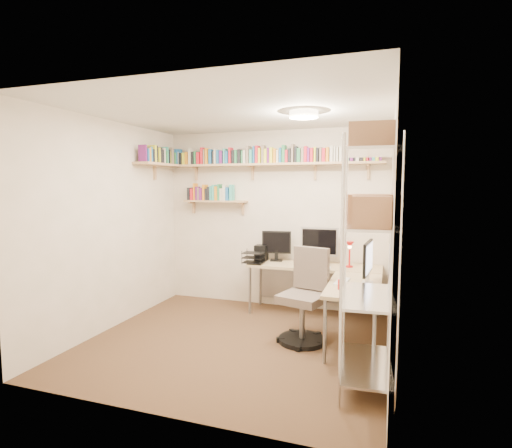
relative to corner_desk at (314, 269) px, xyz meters
The scene contains 6 objects.
ground 1.38m from the corner_desk, 125.01° to the right, with size 3.20×3.20×0.00m, color #46311E.
room_shell 1.49m from the corner_desk, 124.87° to the right, with size 3.24×3.04×2.52m.
wall_shelves 1.78m from the corner_desk, 164.36° to the left, with size 3.12×1.09×0.80m.
corner_desk is the anchor object (origin of this frame).
office_chair 0.73m from the corner_desk, 88.07° to the right, with size 0.56×0.58×1.04m.
wire_rack 1.84m from the corner_desk, 63.43° to the right, with size 0.51×0.94×2.24m.
Camera 1 is at (1.56, -3.98, 1.72)m, focal length 28.00 mm.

